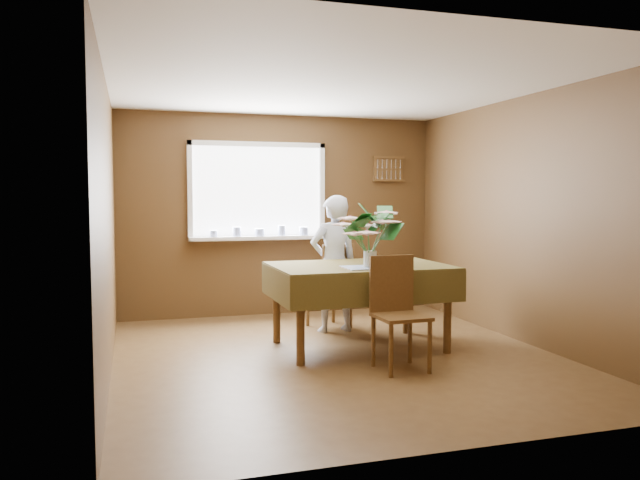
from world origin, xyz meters
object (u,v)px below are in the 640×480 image
object	(u,v)px
dining_table	(359,275)
flower_bouquet	(370,230)
chair_far	(333,282)
seated_woman	(334,264)
chair_near	(397,307)

from	to	relation	value
dining_table	flower_bouquet	bearing A→B (deg)	-87.46
chair_far	dining_table	bearing A→B (deg)	72.08
chair_far	seated_woman	world-z (taller)	seated_woman
seated_woman	flower_bouquet	distance (m)	1.11
flower_bouquet	seated_woman	bearing A→B (deg)	91.12
chair_near	flower_bouquet	bearing A→B (deg)	93.32
chair_far	chair_near	distance (m)	1.71
chair_near	chair_far	bearing A→B (deg)	88.63
flower_bouquet	chair_far	bearing A→B (deg)	88.82
chair_far	chair_near	world-z (taller)	chair_near
chair_near	seated_woman	xyz separation A→B (m)	(-0.07, 1.54, 0.22)
chair_far	seated_woman	xyz separation A→B (m)	(-0.04, -0.16, 0.23)
chair_far	chair_near	xyz separation A→B (m)	(0.02, -1.71, 0.00)
chair_far	chair_near	size ratio (longest dim) A/B	0.99
dining_table	flower_bouquet	size ratio (longest dim) A/B	2.73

